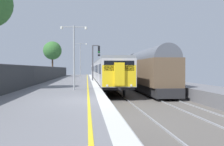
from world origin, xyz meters
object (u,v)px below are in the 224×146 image
Objects in this scene: commuter_train_at_platform at (103,71)px; freight_train_adjacent_track at (129,69)px; signal_gantry at (95,58)px; platform_lamp_mid at (74,51)px; platform_lamp_far at (80,58)px; background_tree_centre at (52,51)px.

freight_train_adjacent_track reaches higher than commuter_train_at_platform.
signal_gantry reaches higher than freight_train_adjacent_track.
platform_lamp_far reaches higher than platform_lamp_mid.
platform_lamp_far is (-2.02, 4.24, 0.26)m from signal_gantry.
platform_lamp_mid reaches higher than freight_train_adjacent_track.
background_tree_centre is at bearing 133.83° from commuter_train_at_platform.
background_tree_centre reaches higher than platform_lamp_mid.
platform_lamp_mid is 31.56m from background_tree_centre.
signal_gantry is at bearing 82.25° from platform_lamp_mid.
signal_gantry reaches higher than commuter_train_at_platform.
background_tree_centre reaches higher than platform_lamp_far.
platform_lamp_mid is 0.88× the size of platform_lamp_far.
platform_lamp_far is at bearing -64.24° from background_tree_centre.
background_tree_centre is at bearing 115.69° from signal_gantry.
platform_lamp_far is at bearing 90.00° from platform_lamp_mid.
freight_train_adjacent_track is at bearing -23.73° from commuter_train_at_platform.
commuter_train_at_platform is 8.76× the size of platform_lamp_mid.
freight_train_adjacent_track is at bearing 3.90° from platform_lamp_far.
platform_lamp_mid is at bearing -97.75° from signal_gantry.
platform_lamp_far is (-3.49, -2.27, 1.98)m from commuter_train_at_platform.
background_tree_centre is at bearing 139.33° from freight_train_adjacent_track.
platform_lamp_far is 13.29m from background_tree_centre.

